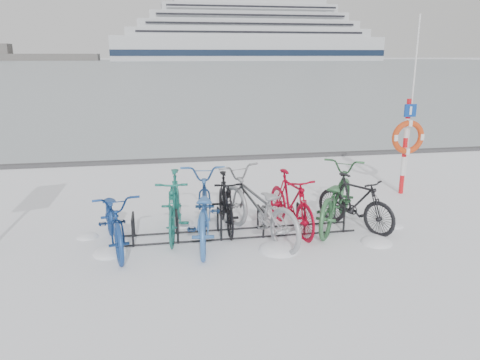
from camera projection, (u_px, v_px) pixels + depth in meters
The scene contains 15 objects.
ground at pixel (240, 234), 8.09m from camera, with size 900.00×900.00×0.00m, color white.
ice_sheet at pixel (158, 64), 155.43m from camera, with size 400.00×298.00×0.02m, color #A8B4BE.
quay_edge at pixel (205, 159), 13.69m from camera, with size 400.00×0.25×0.10m, color #3F3F42.
bike_rack at pixel (240, 224), 8.05m from camera, with size 4.00×0.48×0.46m.
lifebuoy_station at pixel (408, 137), 10.10m from camera, with size 0.74×0.22×3.82m.
cruise_ferry at pixel (247, 36), 235.66m from camera, with size 135.39×25.54×44.48m.
bike_0 at pixel (114, 217), 7.44m from camera, with size 0.68×1.96×1.03m, color navy.
bike_1 at pixel (174, 203), 8.00m from camera, with size 0.52×1.84×1.11m, color #1B6B5D.
bike_2 at pixel (203, 206), 7.71m from camera, with size 0.78×2.23×1.17m, color #3468B3.
bike_3 at pixel (226, 201), 8.30m from camera, with size 0.47×1.67×1.01m, color black.
bike_4 at pixel (258, 204), 7.82m from camera, with size 0.79×2.26×1.19m, color #929499.
bike_5 at pixel (291, 200), 8.21m from camera, with size 0.50×1.77×1.07m, color #9D041B.
bike_6 at pixel (336, 195), 8.42m from camera, with size 0.75×2.17×1.14m, color #32683D.
bike_7 at pixel (355, 200), 8.33m from camera, with size 0.47×1.65×0.99m, color black.
snow_drifts at pixel (245, 241), 7.80m from camera, with size 5.76×2.08×0.23m.
Camera 1 is at (-1.34, -7.45, 3.01)m, focal length 35.00 mm.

